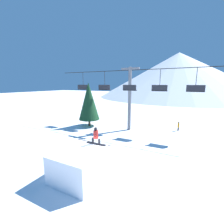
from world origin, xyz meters
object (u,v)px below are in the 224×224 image
Objects in this scene: pine_tree_near at (89,101)px; distant_skier at (178,126)px; snowboarder at (96,136)px; snow_ramp at (81,164)px.

distant_skier is at bearing 15.62° from pine_tree_near.
snowboarder is 1.27× the size of distant_skier.
snow_ramp is 2.70× the size of distant_skier.
snowboarder is (0.33, 1.42, 1.56)m from snow_ramp.
distant_skier is at bearing 69.57° from snow_ramp.
snow_ramp is 2.13× the size of snowboarder.
snowboarder is 0.24× the size of pine_tree_near.
snowboarder reaches higher than snow_ramp.
distant_skier is (5.24, 14.06, -0.27)m from snow_ramp.
snowboarder is 11.76m from pine_tree_near.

